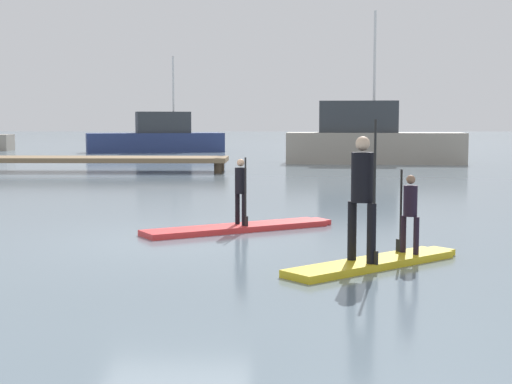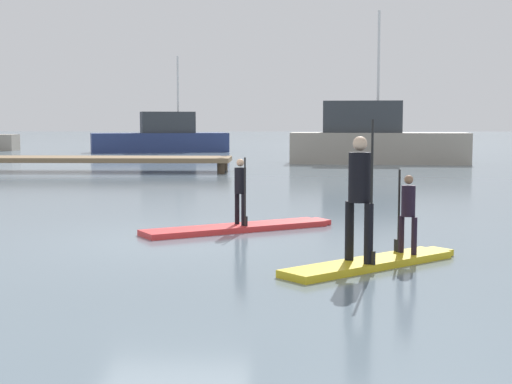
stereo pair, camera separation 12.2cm
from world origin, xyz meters
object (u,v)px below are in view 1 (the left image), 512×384
Objects in this scene: paddleboard_far at (376,263)px; motor_boat_small_navy at (157,138)px; fishing_boat_white_large at (371,141)px; paddler_adult at (362,190)px; paddler_child_front at (410,209)px; paddleboard_near at (240,228)px; paddler_child_solo at (241,188)px.

motor_boat_small_navy reaches higher than paddleboard_far.
paddler_adult is at bearing -97.53° from fishing_boat_white_large.
fishing_boat_white_large reaches higher than paddler_child_front.
paddler_adult is (-0.21, -0.19, 1.01)m from paddleboard_far.
paddleboard_near is 21.97m from fishing_boat_white_large.
paddleboard_far is 0.30× the size of motor_boat_small_navy.
paddleboard_near is at bearing 120.90° from paddleboard_far.
motor_boat_small_navy is (-6.63, 33.34, 0.12)m from paddler_child_solo.
paddler_child_front is at bearing 41.76° from paddler_adult.
fishing_boat_white_large reaches higher than paddler_adult.
motor_boat_small_navy is at bearing 102.83° from paddler_adult.
paddler_child_solo is at bearing -103.31° from fishing_boat_white_large.
paddler_child_solo reaches higher than paddleboard_near.
paddler_adult reaches higher than paddleboard_near.
fishing_boat_white_large is at bearing 84.01° from paddler_child_front.
paddleboard_near is at bearing -78.78° from motor_boat_small_navy.
motor_boat_small_navy is (-9.14, 36.20, 0.16)m from paddler_child_front.
paddler_child_solo is 0.65× the size of paddler_adult.
paddleboard_far is at bearing -138.33° from paddler_child_front.
fishing_boat_white_large reaches higher than paddleboard_far.
paddleboard_far is 24.90m from fishing_boat_white_large.
paddleboard_near is 3.88m from paddleboard_far.
paddler_adult is at bearing -138.24° from paddler_child_front.
fishing_boat_white_large is (5.07, 21.35, 0.99)m from paddleboard_near.
paddleboard_far is at bearing -76.79° from motor_boat_small_navy.
paddleboard_far is 1.05m from paddler_adult.
fishing_boat_white_large is at bearing 82.90° from paddleboard_far.
paddler_adult is at bearing -138.02° from paddleboard_far.
paddler_child_front is 0.15× the size of fishing_boat_white_large.
paddler_child_front reaches higher than paddleboard_far.
paddler_child_front is (2.51, -2.86, -0.05)m from paddler_child_solo.
paddler_child_solo is 3.95m from paddler_adult.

